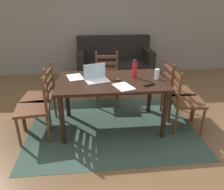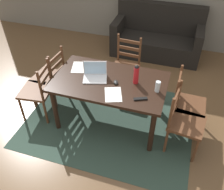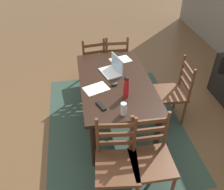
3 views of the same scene
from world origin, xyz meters
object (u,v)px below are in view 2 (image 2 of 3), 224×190
(chair_left_near, at_px, (38,91))
(couch, at_px, (157,37))
(chair_right_far, at_px, (186,104))
(chair_right_near, at_px, (184,122))
(computer_mouse, at_px, (116,82))
(water_bottle, at_px, (136,74))
(drinking_glass, at_px, (158,87))
(dining_table, at_px, (110,86))
(chair_far_head, at_px, (125,67))
(chair_left_far, at_px, (50,77))
(laptop, at_px, (95,74))
(tv_remote, at_px, (140,99))

(chair_left_near, relative_size, couch, 0.53)
(chair_right_far, height_order, chair_left_near, same)
(chair_right_near, bearing_deg, chair_left_near, -180.00)
(chair_right_far, relative_size, computer_mouse, 9.50)
(water_bottle, height_order, drinking_glass, water_bottle)
(chair_left_near, relative_size, computer_mouse, 9.50)
(dining_table, xyz_separation_m, chair_far_head, (0.00, 0.83, -0.20))
(drinking_glass, height_order, computer_mouse, drinking_glass)
(chair_right_near, relative_size, computer_mouse, 9.50)
(couch, relative_size, drinking_glass, 11.83)
(chair_left_far, height_order, chair_left_near, same)
(dining_table, distance_m, couch, 2.30)
(chair_right_far, bearing_deg, water_bottle, -170.22)
(dining_table, relative_size, chair_left_far, 1.63)
(chair_left_far, distance_m, water_bottle, 1.48)
(laptop, bearing_deg, water_bottle, 5.31)
(chair_right_near, distance_m, drinking_glass, 0.57)
(dining_table, bearing_deg, couch, 82.23)
(computer_mouse, bearing_deg, chair_left_near, 164.82)
(couch, bearing_deg, chair_left_near, -119.33)
(drinking_glass, bearing_deg, chair_right_near, -19.83)
(chair_left_near, distance_m, computer_mouse, 1.21)
(chair_left_near, distance_m, tv_remote, 1.58)
(chair_right_far, height_order, water_bottle, water_bottle)
(chair_right_near, relative_size, water_bottle, 3.43)
(chair_right_far, distance_m, computer_mouse, 1.04)
(dining_table, distance_m, tv_remote, 0.56)
(water_bottle, bearing_deg, computer_mouse, -159.57)
(dining_table, height_order, chair_left_near, chair_left_near)
(chair_right_far, bearing_deg, laptop, -172.17)
(tv_remote, bearing_deg, chair_left_near, 63.43)
(couch, bearing_deg, chair_right_far, -70.03)
(dining_table, distance_m, laptop, 0.26)
(chair_right_near, relative_size, chair_left_near, 1.00)
(couch, distance_m, laptop, 2.35)
(dining_table, distance_m, drinking_glass, 0.68)
(chair_far_head, relative_size, couch, 0.53)
(couch, xyz_separation_m, drinking_glass, (0.35, -2.29, 0.48))
(chair_far_head, bearing_deg, computer_mouse, -83.84)
(dining_table, xyz_separation_m, chair_left_near, (-1.06, -0.18, -0.20))
(laptop, height_order, computer_mouse, laptop)
(chair_left_near, height_order, drinking_glass, chair_left_near)
(couch, bearing_deg, water_bottle, -89.02)
(chair_left_far, bearing_deg, drinking_glass, -7.13)
(tv_remote, bearing_deg, chair_right_far, -76.28)
(dining_table, bearing_deg, chair_left_near, -170.39)
(chair_right_far, xyz_separation_m, water_bottle, (-0.72, -0.12, 0.44))
(chair_right_far, height_order, laptop, laptop)
(laptop, bearing_deg, dining_table, -2.61)
(chair_left_far, relative_size, tv_remote, 5.59)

